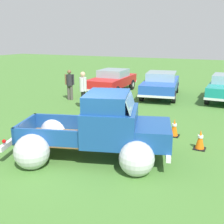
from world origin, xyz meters
The scene contains 8 objects.
ground_plane centered at (0.00, 0.00, 0.00)m, with size 80.00×80.00×0.00m, color #477A33.
vintage_pickup_truck centered at (0.37, 0.11, 0.76)m, with size 4.98×3.74×1.96m.
show_car_0 centered at (-3.64, 9.25, 0.78)m, with size 2.06×4.42×1.43m.
show_car_1 centered at (-0.48, 9.24, 0.79)m, with size 2.67×4.87×1.43m.
spectator_0 centered at (-3.02, 4.67, 1.05)m, with size 0.48×0.48×1.83m.
spectator_1 centered at (-4.79, 6.13, 0.96)m, with size 0.53×0.42×1.68m.
lane_cone_0 centered at (1.86, 2.78, 0.31)m, with size 0.36×0.36×0.63m.
lane_cone_1 centered at (2.87, 1.95, 0.31)m, with size 0.36×0.36×0.63m.
Camera 1 is at (3.86, -6.49, 3.39)m, focal length 44.04 mm.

